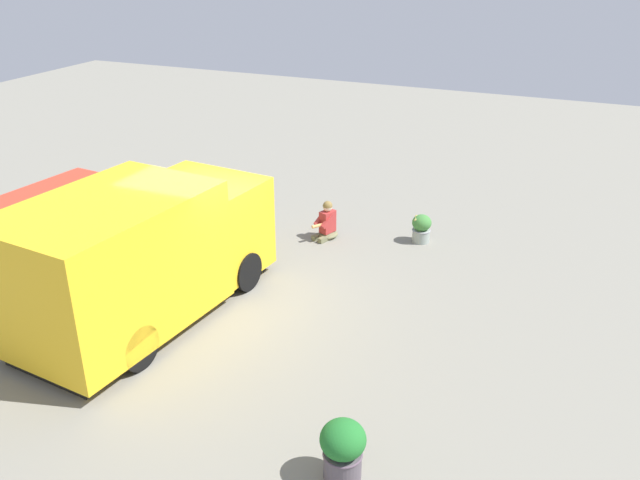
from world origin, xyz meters
TOP-DOWN VIEW (x-y plane):
  - ground_plane at (0.00, 0.00)m, footprint 40.00×40.00m
  - food_truck at (-1.30, 0.77)m, footprint 5.31×3.29m
  - person_customer at (3.13, -0.95)m, footprint 0.76×0.59m
  - planter_flowering_near at (-3.63, -3.98)m, footprint 0.59×0.59m
  - planter_flowering_far at (3.77, -2.99)m, footprint 0.44×0.44m

SIDE VIEW (x-z plane):
  - ground_plane at x=0.00m, z-range 0.00..0.00m
  - planter_flowering_far at x=3.77m, z-range 0.02..0.67m
  - person_customer at x=3.13m, z-range -0.10..0.79m
  - planter_flowering_near at x=-3.63m, z-range 0.03..0.89m
  - food_truck at x=-1.30m, z-range -0.04..2.40m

